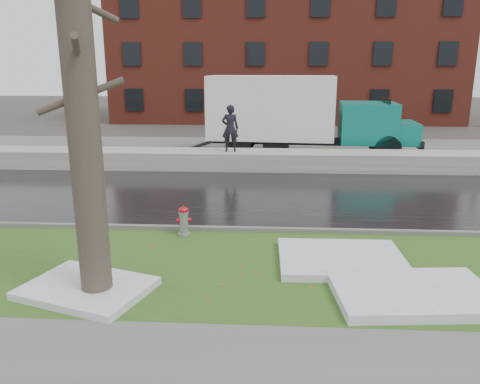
# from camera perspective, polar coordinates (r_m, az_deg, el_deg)

# --- Properties ---
(ground) EXTENTS (120.00, 120.00, 0.00)m
(ground) POSITION_cam_1_polar(r_m,az_deg,el_deg) (10.97, -0.66, -6.69)
(ground) COLOR #47423D
(ground) RESTS_ON ground
(verge) EXTENTS (60.00, 4.50, 0.04)m
(verge) POSITION_cam_1_polar(r_m,az_deg,el_deg) (9.81, -1.18, -9.26)
(verge) COLOR #2B521B
(verge) RESTS_ON ground
(road) EXTENTS (60.00, 7.00, 0.03)m
(road) POSITION_cam_1_polar(r_m,az_deg,el_deg) (15.23, 0.52, -0.42)
(road) COLOR black
(road) RESTS_ON ground
(parking_lot) EXTENTS (60.00, 9.00, 0.03)m
(parking_lot) POSITION_cam_1_polar(r_m,az_deg,el_deg) (23.53, 1.55, 5.03)
(parking_lot) COLOR slate
(parking_lot) RESTS_ON ground
(curb) EXTENTS (60.00, 0.15, 0.14)m
(curb) POSITION_cam_1_polar(r_m,az_deg,el_deg) (11.88, -0.33, -4.61)
(curb) COLOR slate
(curb) RESTS_ON ground
(snowbank) EXTENTS (60.00, 1.60, 0.75)m
(snowbank) POSITION_cam_1_polar(r_m,az_deg,el_deg) (19.24, 1.14, 3.90)
(snowbank) COLOR #BBB6AB
(snowbank) RESTS_ON ground
(brick_building) EXTENTS (26.00, 12.00, 10.00)m
(brick_building) POSITION_cam_1_polar(r_m,az_deg,el_deg) (40.21, 5.39, 16.17)
(brick_building) COLOR maroon
(brick_building) RESTS_ON ground
(bg_tree_left) EXTENTS (1.40, 1.62, 6.50)m
(bg_tree_left) POSITION_cam_1_polar(r_m,az_deg,el_deg) (34.61, -18.71, 12.94)
(bg_tree_left) COLOR brown
(bg_tree_left) RESTS_ON ground
(bg_tree_center) EXTENTS (1.40, 1.62, 6.50)m
(bg_tree_center) POSITION_cam_1_polar(r_m,az_deg,el_deg) (36.80, -7.38, 13.65)
(bg_tree_center) COLOR brown
(bg_tree_center) RESTS_ON ground
(fire_hydrant) EXTENTS (0.38, 0.34, 0.76)m
(fire_hydrant) POSITION_cam_1_polar(r_m,az_deg,el_deg) (11.54, -6.87, -3.36)
(fire_hydrant) COLOR gray
(fire_hydrant) RESTS_ON verge
(tree) EXTENTS (1.41, 1.64, 6.90)m
(tree) POSITION_cam_1_polar(r_m,az_deg,el_deg) (8.22, -18.78, 10.50)
(tree) COLOR brown
(tree) RESTS_ON verge
(box_truck) EXTENTS (11.20, 3.28, 3.71)m
(box_truck) POSITION_cam_1_polar(r_m,az_deg,el_deg) (22.31, 6.86, 9.43)
(box_truck) COLOR black
(box_truck) RESTS_ON ground
(worker) EXTENTS (0.73, 0.52, 1.88)m
(worker) POSITION_cam_1_polar(r_m,az_deg,el_deg) (18.97, -1.21, 7.77)
(worker) COLOR black
(worker) RESTS_ON snowbank
(snow_patch_near) EXTENTS (2.62, 2.03, 0.16)m
(snow_patch_near) POSITION_cam_1_polar(r_m,az_deg,el_deg) (10.22, 12.23, -8.00)
(snow_patch_near) COLOR white
(snow_patch_near) RESTS_ON verge
(snow_patch_far) EXTENTS (2.60, 2.22, 0.14)m
(snow_patch_far) POSITION_cam_1_polar(r_m,az_deg,el_deg) (9.22, -18.17, -11.09)
(snow_patch_far) COLOR white
(snow_patch_far) RESTS_ON verge
(snow_patch_side) EXTENTS (2.95, 2.04, 0.18)m
(snow_patch_side) POSITION_cam_1_polar(r_m,az_deg,el_deg) (9.10, 20.38, -11.53)
(snow_patch_side) COLOR white
(snow_patch_side) RESTS_ON verge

